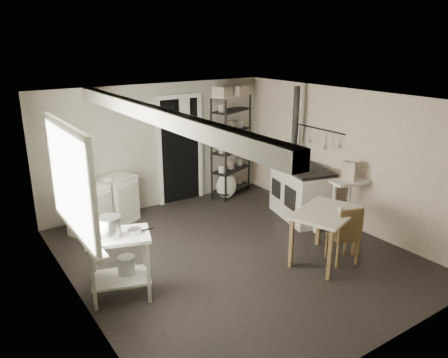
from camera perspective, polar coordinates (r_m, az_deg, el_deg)
floor at (r=6.59m, az=1.48°, el=-9.82°), size 5.00×5.00×0.00m
ceiling at (r=5.88m, az=1.66°, el=10.43°), size 5.00×5.00×0.00m
wall_back at (r=8.22m, az=-8.62°, el=4.25°), size 4.50×0.02×2.30m
wall_front at (r=4.50m, az=20.59°, el=-8.53°), size 4.50×0.02×2.30m
wall_left at (r=5.24m, az=-18.97°, el=-4.55°), size 0.02×5.00×2.30m
wall_right at (r=7.62m, az=15.50°, el=2.69°), size 0.02×5.00×2.30m
window at (r=5.32m, az=-19.63°, el=-0.29°), size 0.12×1.76×1.28m
doorway at (r=8.43m, az=-5.72°, el=3.65°), size 0.96×0.10×2.08m
ceiling_beam at (r=5.30m, az=-9.09°, el=8.29°), size 0.18×5.00×0.18m
wallpaper_panel at (r=7.61m, az=15.45°, el=2.68°), size 0.01×5.00×2.30m
utensil_rail at (r=7.88m, az=12.16°, el=6.42°), size 0.06×1.20×0.44m
prep_table at (r=5.57m, az=-13.36°, el=-11.23°), size 0.87×0.74×0.84m
stockpot at (r=5.30m, az=-14.74°, el=-6.33°), size 0.36×0.36×0.30m
saucepan at (r=5.36m, az=-11.59°, el=-6.87°), size 0.21×0.21×0.10m
bucket at (r=5.63m, az=-12.63°, el=-10.98°), size 0.28×0.28×0.24m
base_cabinets at (r=7.59m, az=-15.48°, el=-2.84°), size 1.34×0.97×0.81m
mixing_bowl at (r=7.36m, az=-15.12°, el=0.58°), size 0.30×0.30×0.06m
counter_cup at (r=7.26m, az=-17.86°, el=0.26°), size 0.14×0.14×0.10m
shelf_rack at (r=8.76m, az=0.93°, el=3.95°), size 1.01×0.70×1.99m
shelf_jar at (r=8.49m, az=-0.61°, el=6.43°), size 0.11×0.11×0.20m
storage_box_a at (r=8.41m, az=-0.21°, el=10.71°), size 0.39×0.36×0.21m
storage_box_b at (r=8.72m, az=1.94°, el=10.83°), size 0.36×0.35×0.19m
stove at (r=7.83m, az=10.01°, el=-1.95°), size 0.94×1.32×0.94m
stovepipe at (r=7.96m, az=9.31°, el=7.00°), size 0.13×0.13×1.35m
side_ledge at (r=7.38m, az=15.78°, el=-3.72°), size 0.64×0.44×0.90m
oats_box at (r=7.22m, az=16.06°, el=0.65°), size 0.18×0.23×0.31m
work_table at (r=6.41m, az=12.92°, el=-7.36°), size 1.19×1.01×0.77m
table_cup at (r=6.26m, az=14.99°, el=-3.88°), size 0.12×0.12×0.09m
chair at (r=6.41m, az=15.33°, el=-6.49°), size 0.46×0.47×0.87m
flour_sack at (r=8.72m, az=0.28°, el=-0.99°), size 0.54×0.51×0.51m
floor_crock at (r=7.43m, az=12.01°, el=-6.24°), size 0.14×0.14×0.13m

